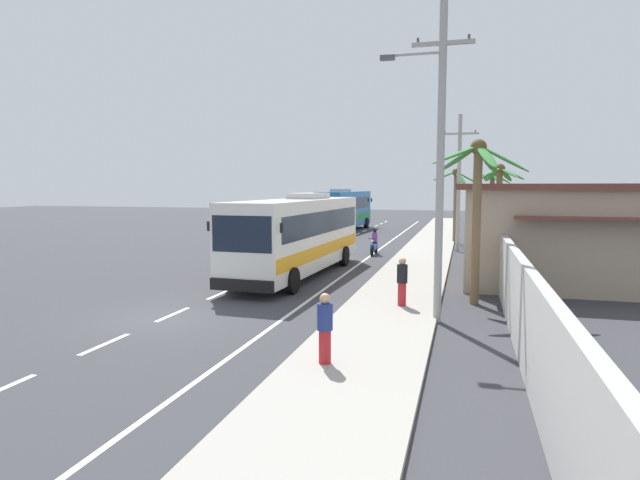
{
  "coord_description": "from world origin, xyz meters",
  "views": [
    {
      "loc": [
        9.19,
        -14.77,
        4.19
      ],
      "look_at": [
        2.67,
        8.96,
        1.7
      ],
      "focal_mm": 29.92,
      "sensor_mm": 36.0,
      "label": 1
    }
  ],
  "objects_px": {
    "palm_nearest": "(492,193)",
    "palm_fourth": "(477,189)",
    "utility_pole_nearest": "(439,143)",
    "coach_bus_foreground": "(299,233)",
    "pedestrian_near_kerb": "(402,281)",
    "palm_third": "(499,194)",
    "coach_bus_far_lane": "(344,209)",
    "motorcycle_beside_bus": "(374,244)",
    "pedestrian_midwalk": "(325,327)",
    "palm_second": "(455,187)",
    "roadside_building": "(607,233)",
    "utility_pole_mid": "(459,180)"
  },
  "relations": [
    {
      "from": "coach_bus_far_lane",
      "to": "roadside_building",
      "type": "height_order",
      "value": "roadside_building"
    },
    {
      "from": "palm_second",
      "to": "pedestrian_near_kerb",
      "type": "bearing_deg",
      "value": -93.12
    },
    {
      "from": "utility_pole_nearest",
      "to": "palm_fourth",
      "type": "bearing_deg",
      "value": 67.37
    },
    {
      "from": "pedestrian_midwalk",
      "to": "palm_third",
      "type": "distance_m",
      "value": 20.01
    },
    {
      "from": "palm_nearest",
      "to": "palm_fourth",
      "type": "xyz_separation_m",
      "value": [
        -1.43,
        -21.59,
        0.42
      ]
    },
    {
      "from": "pedestrian_near_kerb",
      "to": "palm_second",
      "type": "xyz_separation_m",
      "value": [
        1.22,
        22.39,
        3.14
      ]
    },
    {
      "from": "utility_pole_mid",
      "to": "pedestrian_midwalk",
      "type": "bearing_deg",
      "value": -96.11
    },
    {
      "from": "coach_bus_foreground",
      "to": "motorcycle_beside_bus",
      "type": "relative_size",
      "value": 6.22
    },
    {
      "from": "utility_pole_nearest",
      "to": "pedestrian_midwalk",
      "type": "bearing_deg",
      "value": -113.33
    },
    {
      "from": "coach_bus_foreground",
      "to": "palm_third",
      "type": "bearing_deg",
      "value": 36.94
    },
    {
      "from": "palm_third",
      "to": "roadside_building",
      "type": "distance_m",
      "value": 7.02
    },
    {
      "from": "roadside_building",
      "to": "pedestrian_midwalk",
      "type": "bearing_deg",
      "value": -122.87
    },
    {
      "from": "motorcycle_beside_bus",
      "to": "utility_pole_mid",
      "type": "xyz_separation_m",
      "value": [
        4.88,
        3.03,
        3.9
      ]
    },
    {
      "from": "coach_bus_foreground",
      "to": "coach_bus_far_lane",
      "type": "xyz_separation_m",
      "value": [
        -3.56,
        25.52,
        0.05
      ]
    },
    {
      "from": "utility_pole_mid",
      "to": "palm_second",
      "type": "height_order",
      "value": "utility_pole_mid"
    },
    {
      "from": "utility_pole_mid",
      "to": "palm_second",
      "type": "distance_m",
      "value": 5.12
    },
    {
      "from": "palm_third",
      "to": "palm_fourth",
      "type": "xyz_separation_m",
      "value": [
        -1.36,
        -11.27,
        0.31
      ]
    },
    {
      "from": "coach_bus_foreground",
      "to": "coach_bus_far_lane",
      "type": "relative_size",
      "value": 1.14
    },
    {
      "from": "pedestrian_near_kerb",
      "to": "utility_pole_nearest",
      "type": "bearing_deg",
      "value": -170.4
    },
    {
      "from": "coach_bus_far_lane",
      "to": "utility_pole_mid",
      "type": "xyz_separation_m",
      "value": [
        10.63,
        -14.06,
        2.5
      ]
    },
    {
      "from": "palm_second",
      "to": "palm_third",
      "type": "bearing_deg",
      "value": -75.22
    },
    {
      "from": "motorcycle_beside_bus",
      "to": "palm_second",
      "type": "xyz_separation_m",
      "value": [
        4.57,
        8.13,
        3.49
      ]
    },
    {
      "from": "coach_bus_foreground",
      "to": "utility_pole_mid",
      "type": "bearing_deg",
      "value": 58.32
    },
    {
      "from": "palm_nearest",
      "to": "palm_fourth",
      "type": "distance_m",
      "value": 21.64
    },
    {
      "from": "coach_bus_far_lane",
      "to": "motorcycle_beside_bus",
      "type": "relative_size",
      "value": 5.46
    },
    {
      "from": "utility_pole_nearest",
      "to": "palm_nearest",
      "type": "height_order",
      "value": "utility_pole_nearest"
    },
    {
      "from": "palm_fourth",
      "to": "coach_bus_foreground",
      "type": "bearing_deg",
      "value": 151.59
    },
    {
      "from": "utility_pole_mid",
      "to": "motorcycle_beside_bus",
      "type": "bearing_deg",
      "value": -148.18
    },
    {
      "from": "utility_pole_mid",
      "to": "roadside_building",
      "type": "bearing_deg",
      "value": -56.96
    },
    {
      "from": "palm_nearest",
      "to": "palm_second",
      "type": "height_order",
      "value": "palm_second"
    },
    {
      "from": "palm_second",
      "to": "palm_fourth",
      "type": "relative_size",
      "value": 0.94
    },
    {
      "from": "pedestrian_midwalk",
      "to": "utility_pole_mid",
      "type": "xyz_separation_m",
      "value": [
        2.54,
        23.71,
        3.56
      ]
    },
    {
      "from": "coach_bus_foreground",
      "to": "pedestrian_near_kerb",
      "type": "height_order",
      "value": "coach_bus_foreground"
    },
    {
      "from": "motorcycle_beside_bus",
      "to": "palm_third",
      "type": "distance_m",
      "value": 7.89
    },
    {
      "from": "pedestrian_near_kerb",
      "to": "palm_second",
      "type": "relative_size",
      "value": 0.3
    },
    {
      "from": "motorcycle_beside_bus",
      "to": "pedestrian_near_kerb",
      "type": "height_order",
      "value": "pedestrian_near_kerb"
    },
    {
      "from": "utility_pole_mid",
      "to": "palm_third",
      "type": "height_order",
      "value": "utility_pole_mid"
    },
    {
      "from": "palm_nearest",
      "to": "palm_third",
      "type": "xyz_separation_m",
      "value": [
        -0.07,
        -10.32,
        0.11
      ]
    },
    {
      "from": "pedestrian_near_kerb",
      "to": "palm_second",
      "type": "bearing_deg",
      "value": -35.56
    },
    {
      "from": "utility_pole_nearest",
      "to": "palm_nearest",
      "type": "relative_size",
      "value": 1.95
    },
    {
      "from": "coach_bus_far_lane",
      "to": "utility_pole_nearest",
      "type": "height_order",
      "value": "utility_pole_nearest"
    },
    {
      "from": "motorcycle_beside_bus",
      "to": "roadside_building",
      "type": "bearing_deg",
      "value": -31.15
    },
    {
      "from": "palm_second",
      "to": "palm_fourth",
      "type": "height_order",
      "value": "palm_fourth"
    },
    {
      "from": "roadside_building",
      "to": "motorcycle_beside_bus",
      "type": "bearing_deg",
      "value": 148.85
    },
    {
      "from": "coach_bus_far_lane",
      "to": "palm_second",
      "type": "relative_size",
      "value": 1.95
    },
    {
      "from": "coach_bus_foreground",
      "to": "palm_second",
      "type": "xyz_separation_m",
      "value": [
        6.76,
        16.55,
        2.14
      ]
    },
    {
      "from": "pedestrian_near_kerb",
      "to": "palm_third",
      "type": "relative_size",
      "value": 0.3
    },
    {
      "from": "pedestrian_midwalk",
      "to": "pedestrian_near_kerb",
      "type": "bearing_deg",
      "value": -116.24
    },
    {
      "from": "motorcycle_beside_bus",
      "to": "coach_bus_foreground",
      "type": "bearing_deg",
      "value": -104.53
    },
    {
      "from": "pedestrian_midwalk",
      "to": "palm_third",
      "type": "relative_size",
      "value": 0.3
    }
  ]
}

